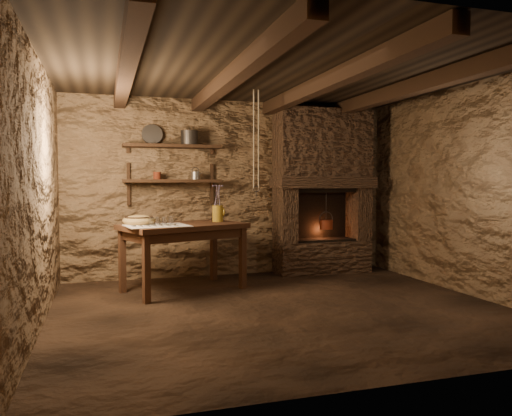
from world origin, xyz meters
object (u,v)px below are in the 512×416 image
object	(u,v)px
work_table	(184,255)
stoneware_jug	(218,206)
iron_stockpot	(190,139)
red_pot	(326,224)
wooden_bowl	(139,221)

from	to	relation	value
work_table	stoneware_jug	size ratio (longest dim) A/B	3.39
iron_stockpot	red_pot	bearing A→B (deg)	-3.59
work_table	wooden_bowl	world-z (taller)	wooden_bowl
stoneware_jug	wooden_bowl	size ratio (longest dim) A/B	1.24
work_table	red_pot	bearing A→B (deg)	-4.95
wooden_bowl	red_pot	size ratio (longest dim) A/B	0.70
work_table	wooden_bowl	distance (m)	0.66
stoneware_jug	red_pot	world-z (taller)	stoneware_jug
work_table	stoneware_jug	distance (m)	0.75
stoneware_jug	iron_stockpot	xyz separation A→B (m)	(-0.27, 0.49, 0.86)
iron_stockpot	work_table	bearing A→B (deg)	-105.82
work_table	red_pot	distance (m)	2.20
red_pot	stoneware_jug	bearing A→B (deg)	-167.21
red_pot	work_table	bearing A→B (deg)	-164.92
wooden_bowl	iron_stockpot	size ratio (longest dim) A/B	1.69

